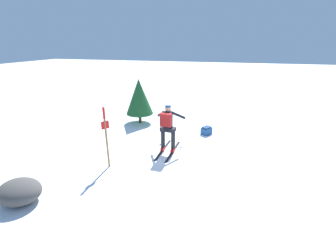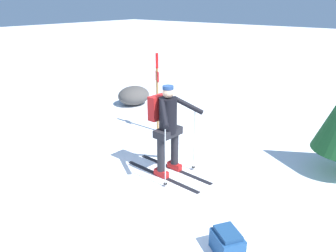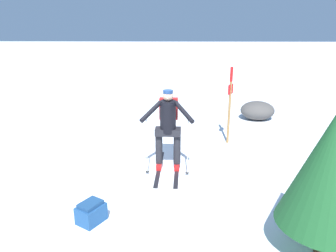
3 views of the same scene
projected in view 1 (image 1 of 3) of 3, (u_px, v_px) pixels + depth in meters
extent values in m
plane|color=white|center=(187.00, 151.00, 8.20)|extent=(80.00, 80.00, 0.00)
cube|color=black|center=(163.00, 150.00, 8.30)|extent=(0.16, 1.77, 0.01)
cube|color=red|center=(163.00, 148.00, 8.28)|extent=(0.12, 0.30, 0.12)
cylinder|color=black|center=(163.00, 138.00, 8.13)|extent=(0.15, 0.15, 0.72)
cube|color=black|center=(173.00, 151.00, 8.19)|extent=(0.16, 1.77, 0.01)
cube|color=red|center=(173.00, 150.00, 8.17)|extent=(0.12, 0.30, 0.12)
cylinder|color=black|center=(173.00, 139.00, 8.02)|extent=(0.15, 0.15, 0.72)
cube|color=black|center=(168.00, 129.00, 7.95)|extent=(0.55, 0.30, 0.14)
cylinder|color=black|center=(168.00, 120.00, 7.84)|extent=(0.33, 0.33, 0.65)
sphere|color=tan|center=(168.00, 109.00, 7.68)|extent=(0.21, 0.21, 0.21)
cylinder|color=navy|center=(168.00, 106.00, 7.65)|extent=(0.20, 0.20, 0.06)
cube|color=maroon|center=(166.00, 120.00, 7.58)|extent=(0.39, 0.18, 0.45)
cylinder|color=#B2B7BC|center=(160.00, 131.00, 8.41)|extent=(0.02, 0.02, 1.26)
cylinder|color=black|center=(160.00, 144.00, 8.61)|extent=(0.07, 0.07, 0.01)
cylinder|color=black|center=(161.00, 114.00, 8.05)|extent=(0.42, 0.50, 0.36)
cylinder|color=#B2B7BC|center=(181.00, 133.00, 8.18)|extent=(0.02, 0.02, 1.26)
cylinder|color=black|center=(181.00, 147.00, 8.38)|extent=(0.07, 0.07, 0.01)
cylinder|color=black|center=(179.00, 115.00, 7.87)|extent=(0.45, 0.48, 0.36)
cube|color=navy|center=(206.00, 131.00, 9.67)|extent=(0.50, 0.52, 0.29)
cube|color=navy|center=(207.00, 127.00, 9.61)|extent=(0.41, 0.43, 0.06)
cylinder|color=olive|center=(106.00, 138.00, 6.86)|extent=(0.06, 0.06, 1.97)
cylinder|color=red|center=(104.00, 113.00, 6.58)|extent=(0.07, 0.07, 0.35)
cube|color=red|center=(105.00, 125.00, 6.71)|extent=(0.15, 0.21, 0.24)
ellipsoid|color=#474442|center=(20.00, 192.00, 5.52)|extent=(1.06, 0.91, 0.59)
cylinder|color=#4C331E|center=(140.00, 118.00, 11.06)|extent=(0.14, 0.14, 0.48)
cone|color=#194C23|center=(139.00, 96.00, 10.68)|extent=(1.30, 1.30, 1.69)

